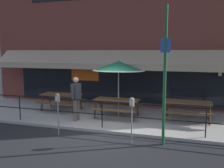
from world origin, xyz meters
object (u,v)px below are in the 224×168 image
picnic_table_right (187,106)px  street_sign_pole (165,75)px  patio_umbrella_centre (119,66)px  pedestrian_walking (76,96)px  parking_meter_near (58,102)px  parking_meter_far (132,106)px  picnic_table_left (61,97)px  picnic_table_centre (116,103)px

picnic_table_right → street_sign_pole: 3.01m
patio_umbrella_centre → pedestrian_walking: patio_umbrella_centre is taller
picnic_table_right → street_sign_pole: (-0.65, -2.58, 1.41)m
parking_meter_near → street_sign_pole: (3.43, 0.18, 0.96)m
patio_umbrella_centre → parking_meter_far: 3.08m
picnic_table_left → picnic_table_centre: same height
picnic_table_left → parking_meter_near: (1.44, -2.83, 0.44)m
pedestrian_walking → parking_meter_far: pedestrian_walking is taller
street_sign_pole → parking_meter_near: bearing=-177.0°
parking_meter_far → pedestrian_walking: bearing=150.0°
parking_meter_far → parking_meter_near: bearing=-179.3°
pedestrian_walking → street_sign_pole: street_sign_pole is taller
picnic_table_left → parking_meter_near: size_ratio=1.27×
pedestrian_walking → picnic_table_right: bearing=16.9°
picnic_table_centre → parking_meter_near: bearing=-119.0°
picnic_table_right → pedestrian_walking: pedestrian_walking is taller
picnic_table_centre → parking_meter_far: size_ratio=1.27×
street_sign_pole → picnic_table_centre: bearing=133.7°
picnic_table_left → picnic_table_right: size_ratio=1.00×
picnic_table_centre → street_sign_pole: (2.11, -2.21, 1.41)m
picnic_table_left → pedestrian_walking: size_ratio=1.05×
patio_umbrella_centre → pedestrian_walking: (-1.37, -1.18, -1.12)m
picnic_table_right → parking_meter_near: 4.95m
picnic_table_right → patio_umbrella_centre: patio_umbrella_centre is taller
picnic_table_right → patio_umbrella_centre: 3.13m
picnic_table_left → picnic_table_right: same height
patio_umbrella_centre → parking_meter_far: (1.18, -2.65, -1.03)m
picnic_table_left → street_sign_pole: street_sign_pole is taller
pedestrian_walking → parking_meter_near: pedestrian_walking is taller
picnic_table_centre → picnic_table_right: size_ratio=1.00×
picnic_table_left → parking_meter_far: 4.85m
pedestrian_walking → parking_meter_near: size_ratio=1.20×
parking_meter_far → street_sign_pole: street_sign_pole is taller
picnic_table_left → parking_meter_far: bearing=-35.4°
picnic_table_left → patio_umbrella_centre: patio_umbrella_centre is taller
picnic_table_right → street_sign_pole: size_ratio=0.44×
pedestrian_walking → picnic_table_centre: bearing=32.8°
pedestrian_walking → street_sign_pole: 3.87m
parking_meter_near → picnic_table_left: bearing=117.0°
picnic_table_right → parking_meter_near: bearing=-146.0°
picnic_table_right → parking_meter_near: size_ratio=1.27×
patio_umbrella_centre → street_sign_pole: 3.27m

